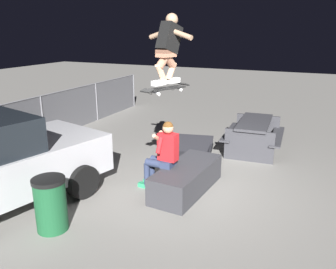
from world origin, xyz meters
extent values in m
plane|color=gray|center=(0.00, 0.00, 0.00)|extent=(40.00, 40.00, 0.00)
cube|color=#38383D|center=(-0.04, 0.04, 0.24)|extent=(1.79, 0.82, 0.49)
cube|color=#2D3856|center=(-0.19, 0.35, 0.55)|extent=(0.32, 0.20, 0.12)
cube|color=red|center=(-0.19, 0.35, 0.86)|extent=(0.23, 0.35, 0.50)
sphere|color=tan|center=(-0.19, 0.35, 1.21)|extent=(0.20, 0.20, 0.20)
sphere|color=brown|center=(-0.19, 0.35, 1.23)|extent=(0.19, 0.19, 0.19)
cylinder|color=red|center=(-0.38, 0.43, 0.93)|extent=(0.20, 0.09, 0.29)
cylinder|color=tan|center=(-0.30, 0.52, 1.03)|extent=(0.24, 0.09, 0.19)
cylinder|color=red|center=(0.01, 0.40, 0.93)|extent=(0.20, 0.09, 0.29)
cylinder|color=tan|center=(-0.06, 0.50, 1.03)|extent=(0.24, 0.09, 0.19)
cylinder|color=#2D3856|center=(-0.26, 0.56, 0.53)|extent=(0.17, 0.41, 0.14)
cylinder|color=#2D3856|center=(-0.25, 0.76, 0.26)|extent=(0.11, 0.11, 0.45)
cube|color=#2D9E66|center=(-0.24, 0.81, 0.04)|extent=(0.12, 0.27, 0.08)
cylinder|color=#2D3856|center=(-0.08, 0.54, 0.53)|extent=(0.17, 0.41, 0.14)
cylinder|color=#2D3856|center=(-0.07, 0.74, 0.26)|extent=(0.11, 0.11, 0.45)
cube|color=#2D9E66|center=(-0.07, 0.79, 0.04)|extent=(0.12, 0.27, 0.08)
cube|color=black|center=(-0.30, 0.34, 1.92)|extent=(0.82, 0.42, 0.05)
cube|color=black|center=(0.13, 0.21, 1.94)|extent=(0.17, 0.23, 0.06)
cube|color=black|center=(-0.73, 0.47, 1.94)|extent=(0.17, 0.23, 0.05)
cube|color=#99999E|center=(-0.03, 0.25, 1.90)|extent=(0.10, 0.17, 0.03)
cylinder|color=white|center=(-0.01, 0.34, 1.87)|extent=(0.06, 0.04, 0.05)
cylinder|color=white|center=(-0.06, 0.17, 1.87)|extent=(0.06, 0.04, 0.05)
cube|color=#99999E|center=(-0.57, 0.42, 1.90)|extent=(0.10, 0.17, 0.03)
cylinder|color=white|center=(-0.54, 0.50, 1.87)|extent=(0.06, 0.04, 0.05)
cylinder|color=white|center=(-0.59, 0.33, 1.87)|extent=(0.06, 0.04, 0.05)
cube|color=white|center=(-0.13, 0.28, 2.03)|extent=(0.28, 0.17, 0.08)
cube|color=white|center=(-0.47, 0.39, 2.03)|extent=(0.28, 0.17, 0.08)
cylinder|color=tan|center=(-0.18, 0.30, 2.19)|extent=(0.26, 0.16, 0.31)
cylinder|color=#8F5E48|center=(-0.25, 0.32, 2.39)|extent=(0.36, 0.22, 0.33)
cylinder|color=tan|center=(-0.42, 0.37, 2.19)|extent=(0.26, 0.16, 0.31)
cylinder|color=#8F5E48|center=(-0.35, 0.35, 2.39)|extent=(0.36, 0.22, 0.33)
cube|color=#8F5E48|center=(-0.30, 0.34, 2.49)|extent=(0.35, 0.28, 0.12)
cube|color=black|center=(-0.22, 0.31, 2.73)|extent=(0.50, 0.34, 0.52)
sphere|color=tan|center=(-0.17, 0.30, 3.01)|extent=(0.20, 0.20, 0.20)
cylinder|color=tan|center=(-0.14, 0.52, 2.79)|extent=(0.21, 0.45, 0.19)
cylinder|color=tan|center=(-0.27, 0.10, 2.79)|extent=(0.21, 0.45, 0.19)
cube|color=#28282D|center=(1.99, 0.69, 0.03)|extent=(1.36, 1.16, 0.06)
cube|color=#28282D|center=(1.99, 0.69, 0.09)|extent=(1.31, 1.15, 0.36)
cube|color=#28282D|center=(1.99, 1.14, 0.08)|extent=(1.05, 0.28, 0.17)
cube|color=#28282D|center=(1.99, 0.24, 0.08)|extent=(1.05, 0.28, 0.17)
cube|color=#38383D|center=(2.70, -0.62, 0.72)|extent=(1.74, 0.81, 0.06)
cube|color=#38383D|center=(2.66, -0.07, 0.42)|extent=(1.71, 0.35, 0.04)
cube|color=#38383D|center=(2.74, -1.17, 0.42)|extent=(1.71, 0.35, 0.04)
cube|color=#38383D|center=(3.47, -0.57, 0.36)|extent=(0.13, 1.10, 0.72)
cube|color=#38383D|center=(1.93, -0.67, 0.36)|extent=(0.13, 1.10, 0.72)
cylinder|color=#19512D|center=(-2.08, 1.38, 0.38)|extent=(0.46, 0.46, 0.76)
cylinder|color=black|center=(-2.08, 1.38, 0.79)|extent=(0.48, 0.48, 0.06)
cylinder|color=slate|center=(1.20, 4.63, 0.60)|extent=(0.05, 0.05, 1.21)
cylinder|color=slate|center=(3.60, 4.63, 0.60)|extent=(0.05, 0.05, 1.21)
cylinder|color=slate|center=(6.00, 4.63, 0.60)|extent=(0.05, 0.05, 1.21)
cylinder|color=slate|center=(0.00, 4.63, 1.21)|extent=(12.00, 0.04, 0.04)
cube|color=#59595E|center=(0.00, 4.63, 0.60)|extent=(12.00, 0.01, 1.21)
cylinder|color=black|center=(-0.64, 3.28, 0.30)|extent=(0.63, 0.36, 0.60)
cylinder|color=black|center=(-1.04, 1.62, 0.30)|extent=(0.63, 0.36, 0.60)
camera|label=1|loc=(-5.53, -2.09, 2.88)|focal=37.27mm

